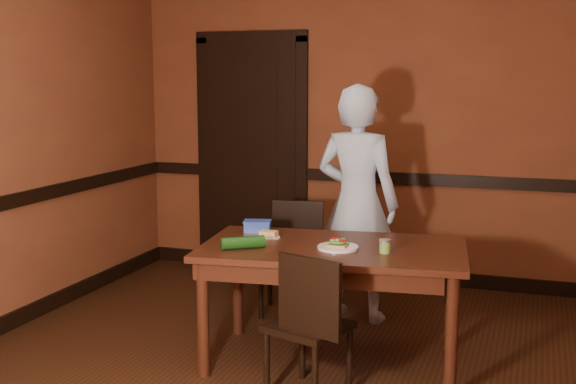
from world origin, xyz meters
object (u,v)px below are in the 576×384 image
Objects in this scene: dining_table at (333,305)px; sandwich_plate at (338,246)px; food_tub at (257,226)px; chair_far at (287,259)px; chair_near at (308,323)px; cheese_saucer at (269,235)px; person at (357,203)px; sauce_jar at (385,246)px.

dining_table is 6.50× the size of sandwich_plate.
sandwich_plate is at bearing -60.54° from dining_table.
chair_far is at bearing 74.81° from food_tub.
chair_near reaches higher than cheese_saucer.
person is 21.13× the size of sauce_jar.
person reaches higher than dining_table.
chair_far is (-0.58, 0.81, 0.04)m from dining_table.
sauce_jar is 0.40× the size of food_tub.
chair_far is 1.42m from chair_near.
chair_far is 1.00× the size of chair_near.
chair_far reaches higher than cheese_saucer.
sauce_jar reaches higher than sandwich_plate.
person is at bearing 64.97° from cheese_saucer.
chair_near reaches higher than dining_table.
dining_table is at bearing -70.99° from chair_near.
cheese_saucer reaches higher than dining_table.
sandwich_plate is 0.69m from food_tub.
person reaches higher than cheese_saucer.
chair_near is (0.00, -0.49, 0.05)m from dining_table.
dining_table is 19.60× the size of sauce_jar.
chair_near reaches higher than chair_far.
chair_far is 0.68m from person.
cheese_saucer is (0.13, -0.73, 0.35)m from chair_far.
food_tub is (-0.14, 0.15, 0.02)m from cheese_saucer.
chair_far reaches higher than sandwich_plate.
person is (-0.07, 0.88, 0.48)m from dining_table.
chair_near is (0.58, -1.30, 0.00)m from chair_far.
sandwich_plate is at bearing 177.90° from sauce_jar.
dining_table is 0.93× the size of person.
chair_far is 0.69m from food_tub.
sauce_jar is (0.40, -0.95, -0.07)m from person.
person is at bearing 87.38° from dining_table.
food_tub is (-0.63, 0.29, 0.02)m from sandwich_plate.
sauce_jar reaches higher than dining_table.
food_tub is (-0.58, 0.72, 0.36)m from chair_near.
sandwich_plate is at bearing 106.73° from person.
person is 1.04m from sauce_jar.
sandwich_plate is (0.12, -0.94, -0.09)m from person.
chair_far is 1.32m from sauce_jar.
chair_far is 0.82m from cheese_saucer.
sandwich_plate is 0.29m from sauce_jar.
chair_near is 3.42× the size of sandwich_plate.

